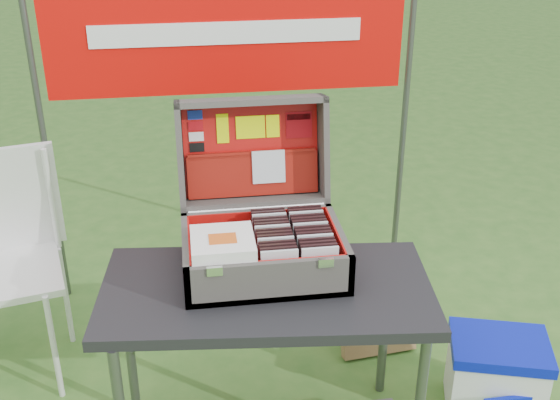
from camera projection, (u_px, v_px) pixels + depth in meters
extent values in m
cube|color=black|center=(266.00, 291.00, 2.37)|extent=(1.17, 0.67, 0.04)
cylinder|color=#59595B|center=(130.00, 347.00, 2.65)|extent=(0.04, 0.04, 0.66)
cylinder|color=#59595B|center=(385.00, 325.00, 2.78)|extent=(0.04, 0.04, 0.66)
cube|color=#57554F|center=(264.00, 269.00, 2.44)|extent=(0.55, 0.39, 0.02)
cube|color=#57554F|center=(271.00, 282.00, 2.25)|extent=(0.55, 0.02, 0.15)
cube|color=#57554F|center=(257.00, 228.00, 2.58)|extent=(0.55, 0.02, 0.15)
cube|color=#57554F|center=(186.00, 259.00, 2.38)|extent=(0.02, 0.39, 0.15)
cube|color=#57554F|center=(339.00, 248.00, 2.45)|extent=(0.02, 0.39, 0.15)
cube|color=red|center=(264.00, 265.00, 2.43)|extent=(0.51, 0.35, 0.01)
cube|color=silver|center=(215.00, 271.00, 2.19)|extent=(0.05, 0.01, 0.03)
cube|color=silver|center=(326.00, 263.00, 2.23)|extent=(0.05, 0.01, 0.03)
cylinder|color=silver|center=(257.00, 208.00, 2.56)|extent=(0.50, 0.02, 0.02)
cube|color=#57554F|center=(251.00, 149.00, 2.64)|extent=(0.55, 0.10, 0.39)
cube|color=#57554F|center=(251.00, 101.00, 2.53)|extent=(0.55, 0.15, 0.05)
cube|color=#57554F|center=(255.00, 201.00, 2.62)|extent=(0.55, 0.15, 0.05)
cube|color=#57554F|center=(180.00, 156.00, 2.54)|extent=(0.02, 0.23, 0.42)
cube|color=#57554F|center=(323.00, 148.00, 2.61)|extent=(0.02, 0.23, 0.42)
cube|color=red|center=(251.00, 150.00, 2.63)|extent=(0.50, 0.08, 0.34)
cube|color=red|center=(270.00, 277.00, 2.26)|extent=(0.51, 0.01, 0.13)
cube|color=red|center=(258.00, 227.00, 2.56)|extent=(0.51, 0.01, 0.13)
cube|color=red|center=(190.00, 256.00, 2.38)|extent=(0.01, 0.35, 0.13)
cube|color=red|center=(335.00, 245.00, 2.44)|extent=(0.01, 0.35, 0.13)
cube|color=maroon|center=(253.00, 174.00, 2.63)|extent=(0.49, 0.06, 0.16)
cube|color=maroon|center=(252.00, 154.00, 2.60)|extent=(0.48, 0.02, 0.02)
cube|color=silver|center=(269.00, 167.00, 2.61)|extent=(0.12, 0.04, 0.12)
cube|color=#1933B2|center=(195.00, 115.00, 2.56)|extent=(0.05, 0.01, 0.03)
cube|color=#AB0A12|center=(196.00, 126.00, 2.57)|extent=(0.05, 0.01, 0.03)
cube|color=white|center=(196.00, 137.00, 2.58)|extent=(0.05, 0.01, 0.03)
cube|color=black|center=(197.00, 147.00, 2.59)|extent=(0.05, 0.01, 0.03)
cube|color=#D4EB00|center=(223.00, 129.00, 2.59)|extent=(0.04, 0.03, 0.11)
cube|color=#D4EB00|center=(250.00, 127.00, 2.60)|extent=(0.11, 0.02, 0.08)
cube|color=#D4EB00|center=(273.00, 126.00, 2.61)|extent=(0.05, 0.02, 0.08)
cube|color=#AB0A12|center=(299.00, 125.00, 2.62)|extent=(0.10, 0.02, 0.10)
cube|color=black|center=(299.00, 117.00, 2.62)|extent=(0.09, 0.01, 0.02)
cube|color=silver|center=(280.00, 269.00, 2.27)|extent=(0.12, 0.01, 0.14)
cube|color=black|center=(279.00, 266.00, 2.29)|extent=(0.12, 0.01, 0.14)
cube|color=black|center=(278.00, 262.00, 2.31)|extent=(0.12, 0.01, 0.14)
cube|color=black|center=(277.00, 259.00, 2.33)|extent=(0.12, 0.01, 0.14)
cube|color=silver|center=(276.00, 256.00, 2.35)|extent=(0.12, 0.01, 0.14)
cube|color=black|center=(275.00, 252.00, 2.37)|extent=(0.12, 0.01, 0.14)
cube|color=black|center=(274.00, 249.00, 2.39)|extent=(0.12, 0.01, 0.14)
cube|color=black|center=(273.00, 246.00, 2.41)|extent=(0.12, 0.01, 0.14)
cube|color=silver|center=(272.00, 243.00, 2.43)|extent=(0.12, 0.01, 0.14)
cube|color=black|center=(272.00, 240.00, 2.45)|extent=(0.12, 0.01, 0.14)
cube|color=black|center=(271.00, 237.00, 2.47)|extent=(0.12, 0.01, 0.14)
cube|color=black|center=(270.00, 234.00, 2.49)|extent=(0.12, 0.01, 0.14)
cube|color=silver|center=(269.00, 231.00, 2.50)|extent=(0.12, 0.01, 0.14)
cube|color=black|center=(269.00, 228.00, 2.52)|extent=(0.12, 0.01, 0.14)
cube|color=black|center=(268.00, 225.00, 2.54)|extent=(0.12, 0.01, 0.14)
cube|color=silver|center=(320.00, 266.00, 2.29)|extent=(0.12, 0.01, 0.14)
cube|color=black|center=(318.00, 263.00, 2.31)|extent=(0.12, 0.01, 0.14)
cube|color=black|center=(317.00, 259.00, 2.33)|extent=(0.12, 0.01, 0.14)
cube|color=black|center=(316.00, 256.00, 2.35)|extent=(0.12, 0.01, 0.14)
cube|color=silver|center=(315.00, 253.00, 2.37)|extent=(0.12, 0.01, 0.14)
cube|color=black|center=(314.00, 250.00, 2.39)|extent=(0.12, 0.01, 0.14)
cube|color=black|center=(312.00, 247.00, 2.41)|extent=(0.12, 0.01, 0.14)
cube|color=black|center=(311.00, 243.00, 2.43)|extent=(0.12, 0.01, 0.14)
cube|color=silver|center=(310.00, 240.00, 2.44)|extent=(0.12, 0.01, 0.14)
cube|color=black|center=(309.00, 237.00, 2.46)|extent=(0.12, 0.01, 0.14)
cube|color=black|center=(308.00, 234.00, 2.48)|extent=(0.12, 0.01, 0.14)
cube|color=black|center=(307.00, 231.00, 2.50)|extent=(0.12, 0.01, 0.14)
cube|color=silver|center=(306.00, 229.00, 2.52)|extent=(0.12, 0.01, 0.14)
cube|color=black|center=(305.00, 226.00, 2.54)|extent=(0.12, 0.01, 0.14)
cube|color=black|center=(304.00, 223.00, 2.56)|extent=(0.12, 0.01, 0.14)
cube|color=white|center=(223.00, 247.00, 2.30)|extent=(0.21, 0.21, 0.00)
cube|color=white|center=(223.00, 246.00, 2.29)|extent=(0.21, 0.21, 0.00)
cube|color=white|center=(223.00, 245.00, 2.29)|extent=(0.21, 0.21, 0.00)
cube|color=white|center=(223.00, 243.00, 2.29)|extent=(0.21, 0.21, 0.00)
cube|color=white|center=(223.00, 242.00, 2.29)|extent=(0.21, 0.21, 0.00)
cube|color=white|center=(223.00, 241.00, 2.28)|extent=(0.21, 0.21, 0.00)
cube|color=white|center=(222.00, 239.00, 2.28)|extent=(0.21, 0.21, 0.00)
cube|color=white|center=(222.00, 238.00, 2.28)|extent=(0.21, 0.21, 0.00)
cube|color=#D85919|center=(223.00, 239.00, 2.27)|extent=(0.09, 0.07, 0.00)
cube|color=white|center=(495.00, 380.00, 2.77)|extent=(0.42, 0.36, 0.28)
cube|color=#0818B5|center=(500.00, 347.00, 2.69)|extent=(0.44, 0.38, 0.04)
cube|color=#0818B5|center=(513.00, 399.00, 2.62)|extent=(0.22, 0.02, 0.02)
cube|color=silver|center=(5.00, 275.00, 2.82)|extent=(0.52, 0.52, 0.03)
cube|color=silver|center=(5.00, 200.00, 2.90)|extent=(0.43, 0.12, 0.45)
cylinder|color=silver|center=(54.00, 348.00, 2.79)|extent=(0.02, 0.02, 0.49)
cylinder|color=silver|center=(66.00, 296.00, 3.11)|extent=(0.02, 0.02, 0.49)
cylinder|color=silver|center=(51.00, 199.00, 2.92)|extent=(0.02, 0.02, 0.45)
cube|color=olive|center=(377.00, 315.00, 3.10)|extent=(0.35, 0.18, 0.36)
cylinder|color=#59595B|center=(44.00, 137.00, 3.19)|extent=(0.03, 0.03, 1.70)
cylinder|color=#59595B|center=(404.00, 119.00, 3.41)|extent=(0.03, 0.03, 1.70)
cube|color=#C90905|center=(227.00, 32.00, 3.09)|extent=(1.60, 0.02, 0.55)
cube|color=white|center=(227.00, 33.00, 3.08)|extent=(1.20, 0.00, 0.10)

